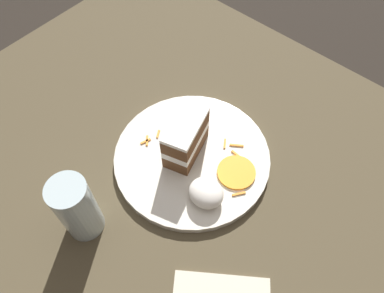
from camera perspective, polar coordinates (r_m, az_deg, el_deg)
name	(u,v)px	position (r m, az deg, el deg)	size (l,w,h in m)	color
ground_plane	(181,162)	(0.75, -1.62, -2.36)	(6.00, 6.00, 0.00)	black
dining_table	(181,159)	(0.74, -1.65, -1.86)	(1.04, 0.85, 0.03)	#4C422D
plate	(192,157)	(0.72, 0.00, -1.66)	(0.30, 0.30, 0.01)	silver
cake_slice	(186,138)	(0.68, -0.97, 1.37)	(0.08, 0.11, 0.09)	brown
cream_dollop	(206,193)	(0.65, 2.17, -7.07)	(0.06, 0.06, 0.04)	white
orange_garnish	(236,172)	(0.70, 6.77, -3.93)	(0.07, 0.07, 0.01)	orange
carrot_shreds_scatter	(200,149)	(0.72, 1.24, -0.38)	(0.22, 0.13, 0.00)	orange
drinking_glass	(78,211)	(0.64, -16.93, -9.33)	(0.06, 0.06, 0.14)	silver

